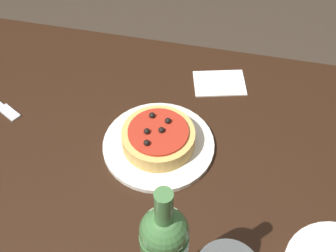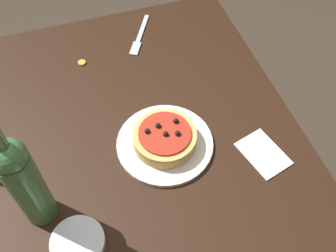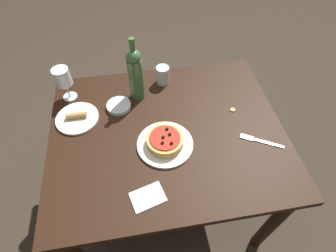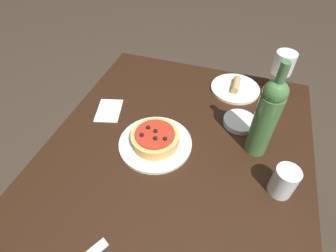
% 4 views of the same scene
% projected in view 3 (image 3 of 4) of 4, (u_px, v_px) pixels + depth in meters
% --- Properties ---
extents(ground_plane, '(14.00, 14.00, 0.00)m').
position_uv_depth(ground_plane, '(167.00, 195.00, 1.82)').
color(ground_plane, '#382D23').
extents(dining_table, '(1.10, 0.90, 0.74)m').
position_uv_depth(dining_table, '(167.00, 143.00, 1.32)').
color(dining_table, black).
rests_on(dining_table, ground_plane).
extents(dinner_plate, '(0.26, 0.26, 0.01)m').
position_uv_depth(dinner_plate, '(165.00, 144.00, 1.18)').
color(dinner_plate, silver).
rests_on(dinner_plate, dining_table).
extents(pizza, '(0.17, 0.17, 0.06)m').
position_uv_depth(pizza, '(165.00, 140.00, 1.16)').
color(pizza, tan).
rests_on(pizza, dinner_plate).
extents(wine_glass, '(0.08, 0.08, 0.18)m').
position_uv_depth(wine_glass, '(63.00, 78.00, 1.28)').
color(wine_glass, silver).
rests_on(wine_glass, dining_table).
extents(wine_bottle, '(0.07, 0.07, 0.34)m').
position_uv_depth(wine_bottle, '(136.00, 73.00, 1.27)').
color(wine_bottle, '#3D6B38').
rests_on(wine_bottle, dining_table).
extents(water_cup, '(0.07, 0.07, 0.10)m').
position_uv_depth(water_cup, '(163.00, 75.00, 1.41)').
color(water_cup, silver).
rests_on(water_cup, dining_table).
extents(side_bowl, '(0.12, 0.12, 0.02)m').
position_uv_depth(side_bowl, '(119.00, 106.00, 1.32)').
color(side_bowl, silver).
rests_on(side_bowl, dining_table).
extents(fork, '(0.18, 0.11, 0.00)m').
position_uv_depth(fork, '(259.00, 141.00, 1.20)').
color(fork, '#B7B7BC').
rests_on(fork, dining_table).
extents(side_plate, '(0.21, 0.21, 0.04)m').
position_uv_depth(side_plate, '(77.00, 118.00, 1.28)').
color(side_plate, silver).
rests_on(side_plate, dining_table).
extents(paper_napkin, '(0.15, 0.12, 0.00)m').
position_uv_depth(paper_napkin, '(148.00, 197.00, 1.03)').
color(paper_napkin, white).
rests_on(paper_napkin, dining_table).
extents(bottle_cap, '(0.02, 0.02, 0.01)m').
position_uv_depth(bottle_cap, '(233.00, 110.00, 1.32)').
color(bottle_cap, gold).
rests_on(bottle_cap, dining_table).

